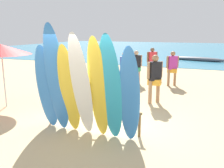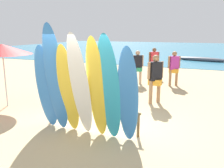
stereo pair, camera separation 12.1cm
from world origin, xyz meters
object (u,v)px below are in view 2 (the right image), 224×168
at_px(surfboard_yellow_4, 97,89).
at_px(beach_umbrella, 2,49).
at_px(surfboard_rack, 91,111).
at_px(beachgoer_strolling, 138,65).
at_px(beachgoer_midbeach, 155,76).
at_px(surfboard_teal_5, 109,89).
at_px(beachgoer_photographing, 174,66).
at_px(distant_boat, 202,59).
at_px(surfboard_blue_6, 128,96).
at_px(beachgoer_by_water, 126,68).
at_px(surfboard_blue_1, 56,79).
at_px(beachgoer_near_rack, 154,61).
at_px(surfboard_white_3, 80,86).
at_px(surfboard_blue_0, 46,87).
at_px(surfboard_yellow_2, 68,90).
at_px(beach_chair_red, 57,93).

bearing_deg(surfboard_yellow_4, beach_umbrella, 166.02).
height_order(surfboard_rack, surfboard_yellow_4, surfboard_yellow_4).
xyz_separation_m(surfboard_yellow_4, beachgoer_strolling, (-0.88, 6.33, -0.29)).
height_order(surfboard_rack, beachgoer_midbeach, beachgoer_midbeach).
height_order(surfboard_teal_5, beachgoer_photographing, surfboard_teal_5).
height_order(beachgoer_midbeach, distant_boat, beachgoer_midbeach).
xyz_separation_m(surfboard_yellow_4, surfboard_teal_5, (0.32, -0.01, 0.03)).
xyz_separation_m(surfboard_blue_6, beachgoer_by_water, (-1.89, 5.26, -0.19)).
relative_size(surfboard_blue_1, beachgoer_strolling, 1.70).
bearing_deg(beachgoer_strolling, beachgoer_near_rack, 38.30).
relative_size(surfboard_blue_1, surfboard_teal_5, 1.09).
xyz_separation_m(surfboard_blue_1, surfboard_white_3, (0.71, -0.04, -0.10)).
bearing_deg(beachgoer_midbeach, distant_boat, -143.96).
height_order(beachgoer_by_water, beach_umbrella, beach_umbrella).
distance_m(surfboard_blue_6, distant_boat, 17.45).
distance_m(surfboard_rack, surfboard_blue_1, 1.24).
bearing_deg(surfboard_rack, surfboard_teal_5, -32.48).
bearing_deg(surfboard_yellow_4, surfboard_blue_0, 178.85).
relative_size(surfboard_yellow_4, surfboard_teal_5, 0.98).
xyz_separation_m(surfboard_blue_0, surfboard_teal_5, (1.83, -0.09, 0.14)).
height_order(surfboard_yellow_2, beachgoer_strolling, surfboard_yellow_2).
bearing_deg(beachgoer_near_rack, surfboard_yellow_4, 54.57).
xyz_separation_m(beachgoer_strolling, beach_umbrella, (-3.18, -5.18, 1.02)).
distance_m(surfboard_blue_0, beachgoer_midbeach, 3.98).
distance_m(surfboard_blue_1, beachgoer_by_water, 5.31).
distance_m(beachgoer_by_water, beachgoer_near_rack, 3.05).
distance_m(surfboard_blue_0, surfboard_yellow_4, 1.51).
distance_m(surfboard_blue_6, beachgoer_photographing, 6.56).
height_order(surfboard_blue_0, beachgoer_midbeach, surfboard_blue_0).
height_order(surfboard_blue_1, surfboard_teal_5, surfboard_blue_1).
bearing_deg(beachgoer_midbeach, beachgoer_strolling, -112.19).
xyz_separation_m(surfboard_blue_1, surfboard_yellow_2, (0.33, 0.03, -0.24)).
bearing_deg(surfboard_blue_6, surfboard_yellow_4, 176.12).
xyz_separation_m(surfboard_yellow_4, beachgoer_midbeach, (0.63, 3.43, -0.23)).
distance_m(surfboard_rack, distant_boat, 17.10).
height_order(surfboard_blue_6, beachgoer_midbeach, surfboard_blue_6).
relative_size(beachgoer_near_rack, beach_umbrella, 0.78).
bearing_deg(beachgoer_strolling, beach_chair_red, -151.53).
bearing_deg(surfboard_teal_5, distant_boat, 91.32).
distance_m(surfboard_teal_5, beach_umbrella, 4.59).
height_order(surfboard_blue_0, surfboard_white_3, surfboard_white_3).
distance_m(surfboard_rack, beachgoer_photographing, 6.27).
bearing_deg(beachgoer_strolling, surfboard_yellow_2, -130.08).
bearing_deg(beachgoer_midbeach, surfboard_blue_6, 42.47).
bearing_deg(beachgoer_photographing, beachgoer_strolling, -26.28).
xyz_separation_m(beachgoer_by_water, distant_boat, (2.80, 12.14, -0.78)).
height_order(beachgoer_strolling, beach_umbrella, beach_umbrella).
xyz_separation_m(surfboard_white_3, beachgoer_midbeach, (1.05, 3.48, -0.27)).
bearing_deg(beach_chair_red, surfboard_yellow_4, -61.95).
bearing_deg(beachgoer_midbeach, surfboard_rack, 21.17).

